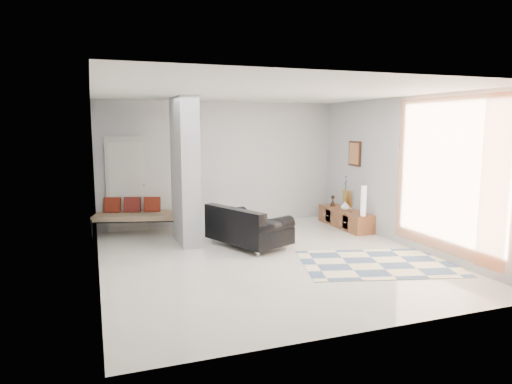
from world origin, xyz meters
name	(u,v)px	position (x,y,z in m)	size (l,w,h in m)	color
floor	(268,258)	(0.00, 0.00, 0.00)	(6.00, 6.00, 0.00)	silver
ceiling	(269,92)	(0.00, 0.00, 2.80)	(6.00, 6.00, 0.00)	white
wall_back	(221,164)	(0.00, 3.00, 1.40)	(6.00, 6.00, 0.00)	#B2B4B6
wall_front	(371,207)	(0.00, -3.00, 1.40)	(6.00, 6.00, 0.00)	#B2B4B6
wall_left	(95,185)	(-2.75, 0.00, 1.40)	(6.00, 6.00, 0.00)	#B2B4B6
wall_right	(405,172)	(2.75, 0.00, 1.40)	(6.00, 6.00, 0.00)	#B2B4B6
partition_column	(185,171)	(-1.10, 1.60, 1.40)	(0.35, 1.20, 2.80)	#9CA1A3
hallway_door	(127,184)	(-2.10, 2.96, 1.02)	(0.85, 0.06, 2.04)	beige
curtain	(446,176)	(2.67, -1.15, 1.45)	(2.55, 2.55, 0.00)	orange
wall_art	(355,154)	(2.72, 1.70, 1.65)	(0.04, 0.45, 0.55)	#3A1F0F
media_console	(345,218)	(2.52, 1.70, 0.21)	(0.45, 1.72, 0.80)	brown
loveseat	(246,228)	(-0.09, 0.90, 0.36)	(1.45, 1.80, 0.76)	silver
daybed	(138,214)	(-1.92, 2.63, 0.41)	(1.93, 1.19, 0.77)	black
area_rug	(378,263)	(1.60, -0.90, 0.01)	(2.48, 1.65, 0.01)	beige
cylinder_lamp	(364,201)	(2.50, 0.96, 0.71)	(0.11, 0.11, 0.63)	white
bronze_figurine	(333,201)	(2.47, 2.19, 0.53)	(0.13, 0.13, 0.25)	black
vase	(345,206)	(2.47, 1.63, 0.50)	(0.20, 0.20, 0.20)	white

